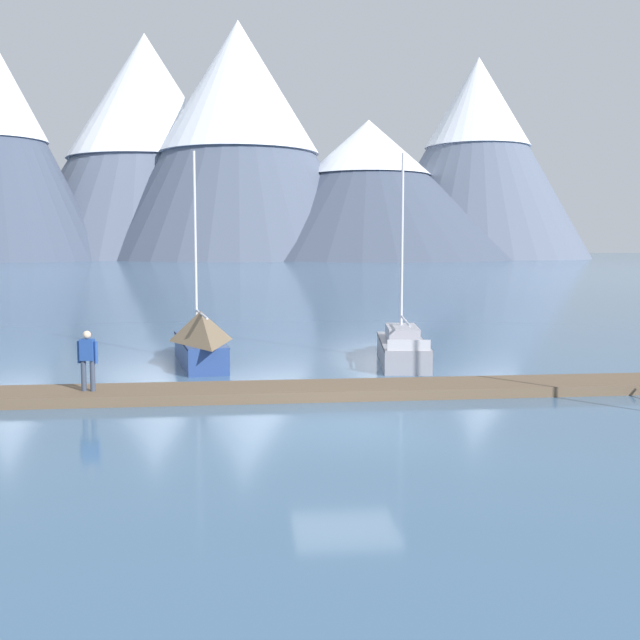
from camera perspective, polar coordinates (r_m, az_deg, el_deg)
The scene contains 9 objects.
ground_plane at distance 18.08m, azimuth 1.96°, elevation -8.23°, with size 700.00×700.00×0.00m, color #426689.
mountain_central_massif at distance 246.62m, azimuth -13.01°, elevation 13.20°, with size 82.92×82.92×68.98m.
mountain_shoulder_ridge at distance 228.05m, azimuth -6.16°, elevation 13.91°, with size 80.65×80.65×68.88m.
mountain_east_summit at distance 225.42m, azimuth 3.68°, elevation 9.99°, with size 88.29×88.29×40.60m.
mountain_rear_spur at distance 241.90m, azimuth 11.81°, elevation 12.20°, with size 69.17×69.17×61.09m.
dock at distance 21.93m, azimuth 0.54°, elevation -5.35°, with size 29.11×2.37×0.30m.
sailboat_second_berth at distance 28.00m, azimuth -9.15°, elevation -1.37°, with size 2.50×6.97×7.79m.
sailboat_mid_dock_port at distance 28.54m, azimuth 6.15°, elevation -1.98°, with size 2.38×7.15×7.72m.
person_on_dock at distance 21.85m, azimuth -17.19°, elevation -2.68°, with size 0.58×0.30×1.69m.
Camera 1 is at (-2.40, -17.38, 4.37)m, focal length 42.25 mm.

